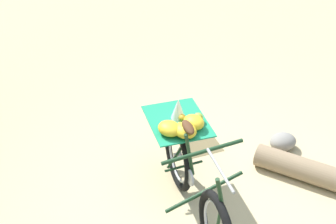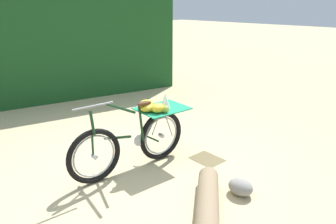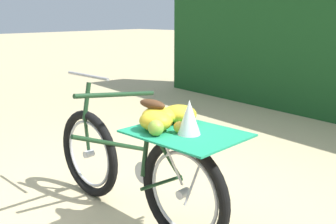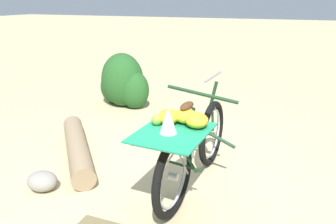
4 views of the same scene
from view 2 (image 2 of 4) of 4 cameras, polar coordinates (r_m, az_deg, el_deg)
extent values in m
plane|color=#C6B284|center=(4.49, -5.56, -9.80)|extent=(60.00, 60.00, 0.00)
cube|color=#19471E|center=(7.75, -23.74, 10.90)|extent=(2.21, 6.91, 2.52)
torus|color=black|center=(4.04, -13.35, -7.91)|extent=(0.11, 0.73, 0.73)
torus|color=#B7B7BC|center=(4.04, -13.35, -7.91)|extent=(0.06, 0.57, 0.57)
cylinder|color=#B7B7BC|center=(4.04, -13.35, -7.91)|extent=(0.08, 0.06, 0.06)
torus|color=black|center=(4.52, -1.24, -4.33)|extent=(0.11, 0.73, 0.73)
torus|color=#B7B7BC|center=(4.52, -1.24, -4.33)|extent=(0.06, 0.57, 0.57)
cylinder|color=#B7B7BC|center=(4.52, -1.24, -4.33)|extent=(0.08, 0.06, 0.06)
cylinder|color=#19381E|center=(4.09, -9.41, -4.67)|extent=(0.70, 0.08, 0.30)
cylinder|color=#19381E|center=(3.98, -8.84, 0.71)|extent=(0.71, 0.08, 0.11)
cylinder|color=#19381E|center=(4.23, -4.95, -2.07)|extent=(0.12, 0.04, 0.49)
cylinder|color=#19381E|center=(4.41, -3.22, -4.76)|extent=(0.38, 0.05, 0.05)
cylinder|color=#19381E|center=(4.35, -2.84, -2.07)|extent=(0.32, 0.04, 0.47)
cylinder|color=#19381E|center=(3.97, -13.64, -6.01)|extent=(0.05, 0.03, 0.30)
cylinder|color=#19381E|center=(3.86, -13.72, -1.94)|extent=(0.10, 0.04, 0.30)
cylinder|color=gray|center=(3.80, -13.56, 1.07)|extent=(0.05, 0.52, 0.02)
ellipsoid|color=#4C2D19|center=(4.17, -4.37, 1.60)|extent=(0.10, 0.22, 0.06)
cylinder|color=#B7B7BC|center=(4.31, -5.30, -5.20)|extent=(0.03, 0.16, 0.16)
cylinder|color=#B7B7BC|center=(4.39, -2.25, -2.36)|extent=(0.20, 0.03, 0.39)
cylinder|color=#B7B7BC|center=(4.51, -0.09, -1.76)|extent=(0.24, 0.03, 0.39)
cube|color=brown|center=(4.39, -1.07, 0.43)|extent=(0.47, 0.63, 0.02)
cube|color=#1E8C60|center=(4.38, -1.07, 0.65)|extent=(0.58, 0.71, 0.01)
ellipsoid|color=gold|center=(4.19, -1.87, 0.74)|extent=(0.24, 0.26, 0.12)
ellipsoid|color=gold|center=(4.23, -3.81, 0.85)|extent=(0.28, 0.29, 0.11)
ellipsoid|color=gold|center=(4.36, -4.02, 1.45)|extent=(0.28, 0.29, 0.12)
sphere|color=gold|center=(4.32, -0.96, 1.00)|extent=(0.07, 0.07, 0.07)
sphere|color=#8CAD38|center=(4.18, -0.46, 0.53)|extent=(0.10, 0.10, 0.10)
cone|color=white|center=(4.35, -0.50, 2.09)|extent=(0.15, 0.15, 0.21)
cylinder|color=#937A5B|center=(3.37, 7.20, -18.43)|extent=(1.23, 1.38, 0.24)
ellipsoid|color=gray|center=(3.93, 13.15, -13.22)|extent=(0.31, 0.26, 0.19)
cube|color=olive|center=(4.68, 7.17, -8.55)|extent=(0.44, 0.36, 0.01)
camera|label=1|loc=(4.75, -56.69, 26.33)|focal=50.75mm
camera|label=3|loc=(4.37, 29.67, 7.57)|focal=41.22mm
camera|label=4|loc=(6.44, 9.90, 15.57)|focal=35.65mm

